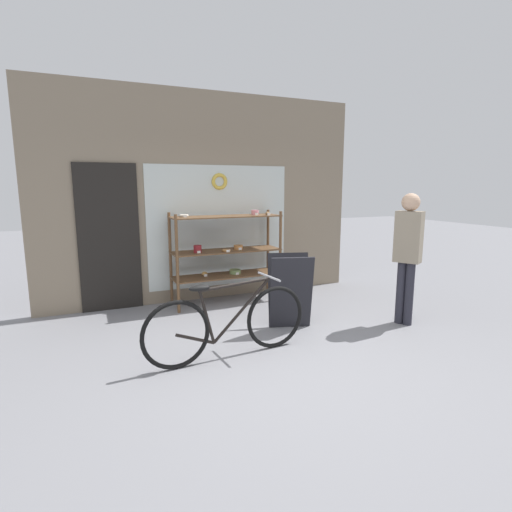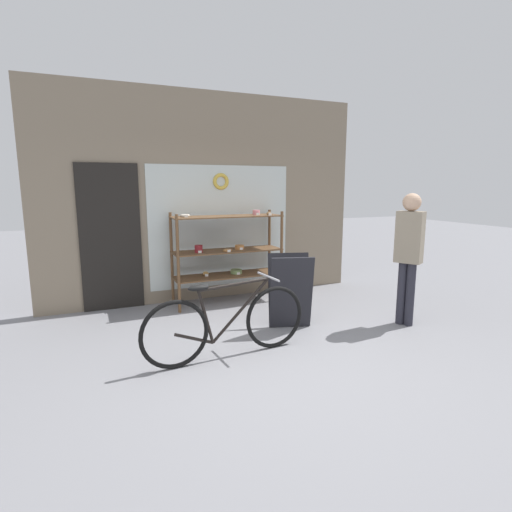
% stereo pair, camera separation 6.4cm
% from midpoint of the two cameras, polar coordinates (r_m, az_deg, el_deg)
% --- Properties ---
extents(ground_plane, '(30.00, 30.00, 0.00)m').
position_cam_midpoint_polar(ground_plane, '(4.23, 3.88, -14.98)').
color(ground_plane, gray).
extents(storefront_facade, '(5.05, 0.13, 3.19)m').
position_cam_midpoint_polar(storefront_facade, '(6.31, -7.79, 7.83)').
color(storefront_facade, gray).
rests_on(storefront_facade, ground_plane).
extents(display_case, '(1.66, 0.49, 1.42)m').
position_cam_midpoint_polar(display_case, '(6.09, -4.58, 0.95)').
color(display_case, brown).
rests_on(display_case, ground_plane).
extents(bicycle, '(1.83, 0.46, 0.83)m').
position_cam_midpoint_polar(bicycle, '(4.22, -4.45, -9.57)').
color(bicycle, black).
rests_on(bicycle, ground_plane).
extents(sandwich_board, '(0.62, 0.52, 0.93)m').
position_cam_midpoint_polar(sandwich_board, '(5.08, 4.51, -5.03)').
color(sandwich_board, '#232328').
rests_on(sandwich_board, ground_plane).
extents(pedestrian, '(0.31, 0.37, 1.70)m').
position_cam_midpoint_polar(pedestrian, '(5.41, 20.55, 1.06)').
color(pedestrian, '#282833').
rests_on(pedestrian, ground_plane).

